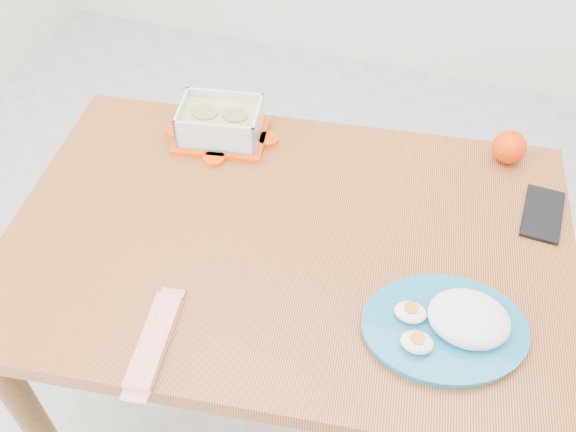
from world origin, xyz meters
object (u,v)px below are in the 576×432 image
(orange_fruit, at_px, (509,147))
(rice_plate, at_px, (453,323))
(smartphone, at_px, (543,214))
(food_container, at_px, (221,123))
(dining_table, at_px, (288,269))

(orange_fruit, relative_size, rice_plate, 0.21)
(rice_plate, relative_size, smartphone, 2.32)
(food_container, xyz_separation_m, orange_fruit, (0.64, 0.13, -0.01))
(dining_table, relative_size, smartphone, 7.99)
(dining_table, xyz_separation_m, orange_fruit, (0.40, 0.38, 0.14))
(smartphone, bearing_deg, food_container, -178.91)
(dining_table, relative_size, food_container, 5.28)
(food_container, bearing_deg, dining_table, -55.43)
(orange_fruit, height_order, rice_plate, rice_plate)
(food_container, relative_size, rice_plate, 0.65)
(orange_fruit, xyz_separation_m, smartphone, (0.09, -0.15, -0.03))
(food_container, xyz_separation_m, rice_plate, (0.59, -0.37, -0.02))
(rice_plate, bearing_deg, smartphone, 52.09)
(dining_table, relative_size, orange_fruit, 16.35)
(rice_plate, distance_m, smartphone, 0.37)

